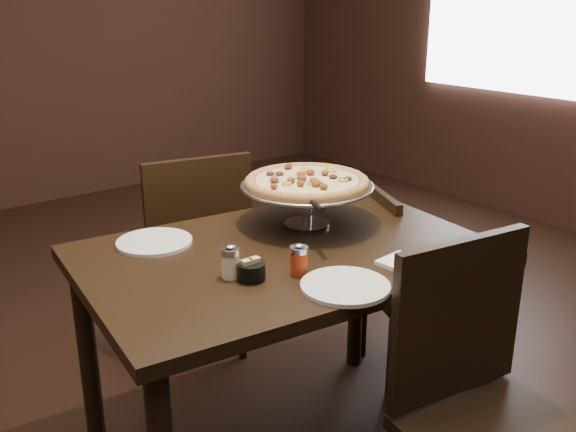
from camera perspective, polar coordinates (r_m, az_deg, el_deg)
room at (r=1.99m, az=0.26°, el=14.22°), size 6.04×7.04×2.84m
dining_table at (r=2.10m, az=-0.23°, el=-5.65°), size 1.37×1.00×0.80m
pizza_stand at (r=2.22m, az=1.69°, el=3.00°), size 0.47×0.47×0.19m
parmesan_shaker at (r=1.85m, az=-5.11°, el=-4.07°), size 0.06×0.06×0.10m
pepper_flake_shaker at (r=1.87m, az=0.98°, el=-3.89°), size 0.05×0.05×0.09m
packet_caddy at (r=1.84m, az=-3.30°, el=-4.86°), size 0.08×0.08×0.06m
napkin_stack at (r=1.97m, az=10.19°, el=-4.13°), size 0.13×0.13×0.01m
plate_left at (r=2.15m, az=-11.79°, el=-2.27°), size 0.25×0.25×0.01m
plate_near at (r=1.80m, az=5.10°, el=-6.22°), size 0.25×0.25×0.01m
serving_spatula at (r=1.99m, az=2.49°, el=0.88°), size 0.14×0.14×0.02m
chair_far at (r=2.81m, az=-8.50°, el=-2.97°), size 0.53×0.53×0.96m
chair_near at (r=1.88m, az=17.11°, el=-15.77°), size 0.51×0.51×0.96m
chair_side at (r=2.72m, az=9.94°, el=-5.27°), size 0.52×0.52×0.84m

